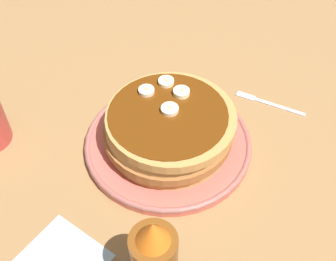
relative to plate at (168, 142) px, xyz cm
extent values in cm
cube|color=olive|center=(0.00, 0.00, -2.39)|extent=(140.00, 140.00, 3.00)
cylinder|color=#CC594C|center=(0.00, 0.00, -0.20)|extent=(27.62, 27.62, 1.39)
torus|color=#965750|center=(0.00, 0.00, 0.28)|extent=(27.76, 27.76, 0.97)
cylinder|color=tan|center=(0.06, -0.44, 1.28)|extent=(19.99, 19.99, 1.58)
cylinder|color=#9A5E30|center=(0.09, -0.15, 2.86)|extent=(21.04, 21.04, 1.58)
cylinder|color=tan|center=(-0.26, 0.29, 4.44)|extent=(20.10, 20.10, 1.58)
cylinder|color=#BC8445|center=(0.31, 0.52, 6.02)|extent=(20.59, 20.59, 1.58)
cylinder|color=#592B0A|center=(0.00, 0.00, 6.89)|extent=(18.89, 18.89, 0.16)
cylinder|color=#FCE2B8|center=(-0.60, -0.34, 7.24)|extent=(2.80, 2.80, 0.86)
cylinder|color=tan|center=(-0.60, -0.34, 7.71)|extent=(0.78, 0.78, 0.08)
cylinder|color=#F4F2BC|center=(-6.12, -3.38, 7.22)|extent=(2.64, 2.64, 0.82)
cylinder|color=tan|center=(-6.12, -3.38, 7.67)|extent=(0.74, 0.74, 0.08)
cylinder|color=#F1F0BB|center=(-4.87, -0.36, 7.28)|extent=(2.70, 2.70, 0.96)
cylinder|color=tan|center=(-4.87, -0.36, 7.80)|extent=(0.76, 0.76, 0.08)
cylinder|color=#FBE7C2|center=(-2.73, -5.26, 7.23)|extent=(2.61, 2.61, 0.84)
cylinder|color=tan|center=(-2.73, -5.26, 7.69)|extent=(0.73, 0.73, 0.08)
cube|color=silver|center=(-17.27, 14.21, -0.64)|extent=(0.71, 9.50, 0.50)
cube|color=silver|center=(-17.26, 7.71, -0.64)|extent=(1.26, 3.50, 0.50)
cone|color=orange|center=(22.06, 9.06, 12.82)|extent=(4.03, 4.03, 3.46)
camera|label=1|loc=(42.03, 20.80, 55.00)|focal=46.25mm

